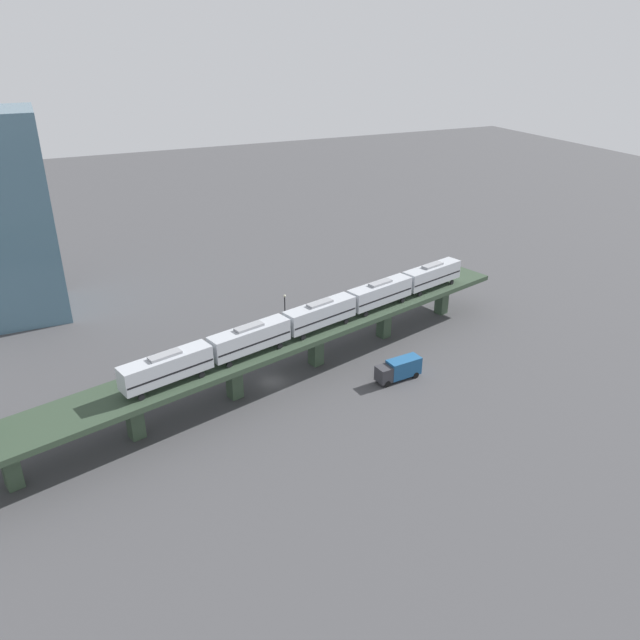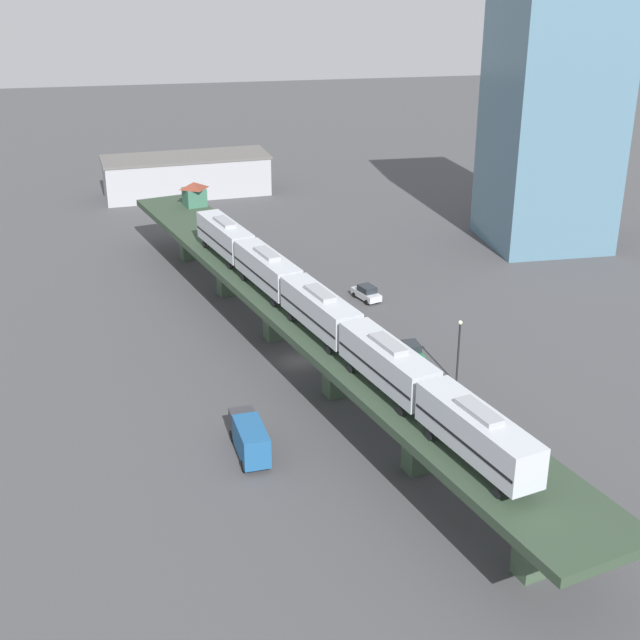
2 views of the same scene
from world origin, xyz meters
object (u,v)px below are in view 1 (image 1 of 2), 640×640
(subway_train, at_px, (320,314))
(street_car_green, at_px, (256,341))
(street_car_silver, at_px, (151,364))
(delivery_truck, at_px, (399,369))
(street_lamp, at_px, (285,310))
(office_tower, at_px, (3,219))

(subway_train, distance_m, street_car_green, 15.40)
(subway_train, distance_m, street_car_silver, 27.37)
(street_car_green, distance_m, delivery_truck, 24.93)
(street_car_green, xyz_separation_m, street_lamp, (2.96, -6.44, 3.17))
(street_car_green, distance_m, street_lamp, 7.76)
(street_car_green, height_order, street_lamp, street_lamp)
(street_lamp, bearing_deg, office_tower, 56.90)
(street_car_green, xyz_separation_m, delivery_truck, (-19.12, -15.97, 0.82))
(street_car_silver, relative_size, delivery_truck, 0.64)
(street_car_green, relative_size, street_lamp, 0.65)
(street_car_silver, xyz_separation_m, office_tower, (30.59, 17.62, 17.06))
(delivery_truck, height_order, street_lamp, street_lamp)
(street_car_silver, relative_size, office_tower, 0.13)
(office_tower, bearing_deg, street_car_silver, -150.06)
(subway_train, distance_m, delivery_truck, 14.38)
(subway_train, xyz_separation_m, street_car_silver, (10.42, 23.91, -8.31))
(street_lamp, xyz_separation_m, office_tower, (26.93, 41.32, 13.89))
(subway_train, xyz_separation_m, street_lamp, (14.08, 0.21, -5.14))
(delivery_truck, distance_m, street_lamp, 24.16)
(street_lamp, bearing_deg, delivery_truck, -156.66)
(delivery_truck, height_order, office_tower, office_tower)
(office_tower, bearing_deg, subway_train, -134.64)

